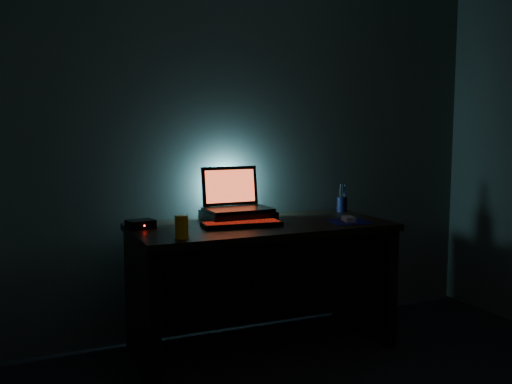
% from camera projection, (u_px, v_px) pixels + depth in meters
% --- Properties ---
extents(room, '(3.50, 4.00, 2.50)m').
position_uv_depth(room, '(471.00, 147.00, 1.78)').
color(room, black).
rests_on(room, ground).
extents(desk, '(1.50, 0.70, 0.75)m').
position_uv_depth(desk, '(258.00, 265.00, 3.39)').
color(desk, black).
rests_on(desk, ground).
extents(riser, '(0.40, 0.31, 0.06)m').
position_uv_depth(riser, '(238.00, 216.00, 3.41)').
color(riser, black).
rests_on(riser, desk).
extents(laptop, '(0.38, 0.29, 0.26)m').
position_uv_depth(laptop, '(235.00, 200.00, 3.45)').
color(laptop, black).
rests_on(laptop, riser).
extents(keyboard, '(0.46, 0.19, 0.03)m').
position_uv_depth(keyboard, '(242.00, 224.00, 3.22)').
color(keyboard, black).
rests_on(keyboard, desk).
extents(mousepad, '(0.26, 0.24, 0.00)m').
position_uv_depth(mousepad, '(349.00, 222.00, 3.37)').
color(mousepad, '#0B0B4E').
rests_on(mousepad, desk).
extents(mouse, '(0.08, 0.11, 0.03)m').
position_uv_depth(mouse, '(349.00, 219.00, 3.37)').
color(mouse, '#939499').
rests_on(mouse, mousepad).
extents(pen_cup, '(0.08, 0.08, 0.10)m').
position_uv_depth(pen_cup, '(342.00, 204.00, 3.77)').
color(pen_cup, black).
rests_on(pen_cup, desk).
extents(juice_glass, '(0.08, 0.08, 0.12)m').
position_uv_depth(juice_glass, '(182.00, 227.00, 2.87)').
color(juice_glass, '#FFB70D').
rests_on(juice_glass, desk).
extents(router, '(0.16, 0.14, 0.05)m').
position_uv_depth(router, '(141.00, 224.00, 3.16)').
color(router, black).
rests_on(router, desk).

